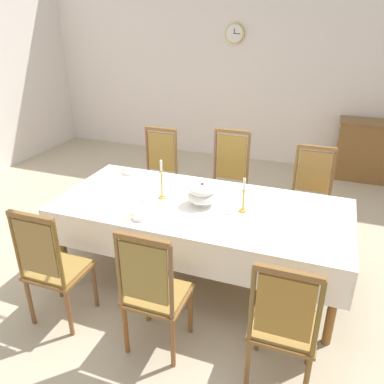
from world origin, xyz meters
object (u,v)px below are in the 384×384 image
(chair_south_a, at_px, (52,266))
(candlestick_east, at_px, (243,199))
(chair_north_b, at_px, (228,182))
(candlestick_west, at_px, (162,183))
(spoon_secondary, at_px, (132,215))
(mounted_clock, at_px, (235,34))
(bowl_near_left, at_px, (131,172))
(bowl_near_right, at_px, (141,217))
(chair_north_a, at_px, (158,174))
(chair_north_c, at_px, (310,197))
(soup_tureen, at_px, (202,194))
(chair_south_c, at_px, (284,324))
(spoon_primary, at_px, (122,171))
(chair_south_b, at_px, (154,291))
(dining_table, at_px, (201,212))

(chair_south_a, distance_m, candlestick_east, 1.66)
(chair_north_b, relative_size, candlestick_west, 3.10)
(spoon_secondary, relative_size, mounted_clock, 0.59)
(bowl_near_left, bearing_deg, bowl_near_right, -57.08)
(chair_north_a, relative_size, chair_north_c, 1.02)
(chair_north_b, xyz_separation_m, soup_tureen, (0.03, -1.00, 0.30))
(chair_south_c, distance_m, soup_tureen, 1.38)
(candlestick_east, relative_size, mounted_clock, 1.04)
(candlestick_west, bearing_deg, chair_north_c, 37.57)
(bowl_near_right, bearing_deg, chair_south_a, -131.96)
(bowl_near_right, height_order, spoon_secondary, bowl_near_right)
(chair_south_c, xyz_separation_m, spoon_secondary, (-1.40, 0.59, 0.24))
(chair_south_c, bearing_deg, spoon_primary, 143.60)
(chair_north_b, relative_size, bowl_near_left, 7.03)
(bowl_near_left, bearing_deg, chair_south_b, -56.79)
(candlestick_west, xyz_separation_m, candlestick_east, (0.77, 0.00, -0.03))
(dining_table, xyz_separation_m, chair_south_a, (-0.90, -0.99, -0.15))
(chair_south_c, distance_m, spoon_secondary, 1.54)
(chair_south_b, relative_size, chair_north_b, 0.91)
(chair_south_b, height_order, chair_north_b, chair_north_b)
(candlestick_east, height_order, bowl_near_left, candlestick_east)
(soup_tureen, bearing_deg, candlestick_east, 0.00)
(spoon_primary, xyz_separation_m, mounted_clock, (0.45, 2.96, 1.27))
(chair_north_a, relative_size, spoon_secondary, 6.24)
(chair_south_b, bearing_deg, soup_tureen, 88.51)
(bowl_near_left, distance_m, mounted_clock, 3.26)
(candlestick_east, bearing_deg, chair_north_c, 62.45)
(bowl_near_left, bearing_deg, candlestick_west, -37.88)
(chair_north_a, bearing_deg, soup_tureen, 132.33)
(spoon_secondary, distance_m, mounted_clock, 4.05)
(chair_south_a, relative_size, chair_north_a, 0.96)
(chair_south_c, height_order, candlestick_east, candlestick_east)
(dining_table, bearing_deg, bowl_near_right, -132.31)
(chair_north_a, xyz_separation_m, bowl_near_right, (0.51, -1.43, 0.23))
(chair_south_c, relative_size, soup_tureen, 3.86)
(chair_north_a, xyz_separation_m, candlestick_west, (0.51, -1.00, 0.37))
(chair_north_b, xyz_separation_m, chair_south_c, (0.92, -1.99, -0.04))
(chair_south_a, xyz_separation_m, chair_south_b, (0.88, -0.00, 0.00))
(chair_north_b, height_order, bowl_near_right, chair_north_b)
(chair_south_b, height_order, mounted_clock, mounted_clock)
(chair_north_b, bearing_deg, bowl_near_left, 30.55)
(dining_table, distance_m, mounted_clock, 3.75)
(chair_south_b, xyz_separation_m, spoon_primary, (-1.06, 1.46, 0.23))
(chair_south_a, bearing_deg, candlestick_west, 62.78)
(dining_table, bearing_deg, spoon_secondary, -140.70)
(dining_table, height_order, bowl_near_left, bowl_near_left)
(bowl_near_right, bearing_deg, chair_south_c, -23.41)
(soup_tureen, bearing_deg, dining_table, 180.00)
(soup_tureen, height_order, candlestick_east, candlestick_east)
(candlestick_west, height_order, spoon_secondary, candlestick_west)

